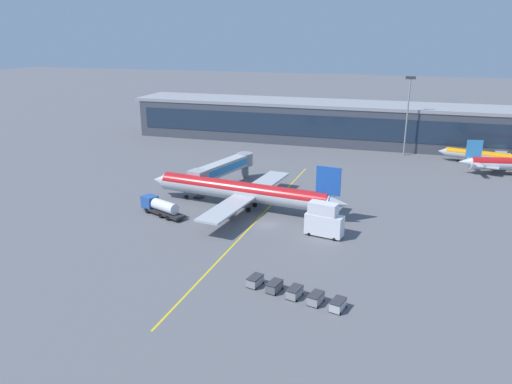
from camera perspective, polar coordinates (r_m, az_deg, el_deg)
ground_plane at (r=94.57m, az=1.16°, el=-3.80°), size 700.00×700.00×0.00m
apron_lead_in_line at (r=96.97m, az=0.13°, el=-3.23°), size 3.33×79.95×0.01m
terminal_building at (r=164.84m, az=13.68°, el=7.56°), size 162.78×18.77×13.15m
main_airliner at (r=102.07m, az=-1.51°, el=0.08°), size 44.48×35.60×10.93m
jet_bridge at (r=116.37m, az=-3.64°, el=2.85°), size 8.98×21.94×6.42m
fuel_tanker at (r=100.98m, az=-10.99°, el=-1.64°), size 10.92×6.50×3.25m
catering_lift at (r=89.28m, az=7.83°, el=-3.22°), size 7.16×3.78×6.30m
baggage_cart_0 at (r=72.75m, az=-0.10°, el=-10.19°), size 2.16×2.94×1.48m
baggage_cart_1 at (r=71.35m, az=2.14°, el=-10.81°), size 2.16×2.94×1.48m
baggage_cart_2 at (r=70.07m, az=4.48°, el=-11.44°), size 2.16×2.94×1.48m
baggage_cart_3 at (r=68.92m, az=6.91°, el=-12.06°), size 2.16×2.94×1.48m
baggage_cart_4 at (r=67.90m, az=9.43°, el=-12.69°), size 2.16×2.94×1.48m
commuter_jet_far at (r=149.60m, az=25.80°, el=3.65°), size 29.47×23.68×7.52m
apron_light_mast_1 at (r=151.69m, az=17.08°, el=9.04°), size 2.80×0.50×22.97m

